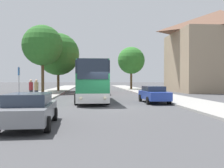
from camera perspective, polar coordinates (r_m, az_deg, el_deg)
ground_plane at (r=18.61m, az=-0.82°, el=-5.07°), size 300.00×300.00×0.00m
sidewalk_left at (r=19.44m, az=-21.95°, el=-4.67°), size 4.00×120.00×0.15m
sidewalk_right at (r=20.31m, az=19.36°, el=-4.41°), size 4.00×120.00×0.15m
building_right_background at (r=45.20m, az=22.48°, el=6.68°), size 14.76×11.94×12.96m
bus_front at (r=23.36m, az=-4.61°, el=0.69°), size 2.89×10.38×3.45m
bus_middle at (r=38.10m, az=-4.32°, el=0.92°), size 2.94×11.75×3.56m
parked_car_left_curb at (r=11.54m, az=-17.53°, el=-5.19°), size 2.16×4.71×1.40m
parked_car_right_near at (r=22.25m, az=9.08°, el=-2.15°), size 1.95×4.68×1.40m
bus_stop_sign at (r=21.07m, az=-19.60°, el=0.66°), size 0.08×0.45×2.78m
pedestrian_waiting_far at (r=23.94m, az=-16.15°, el=-1.17°), size 0.36×0.36×1.82m
pedestrian_walking_back at (r=24.55m, az=-17.23°, el=-1.14°), size 0.36×0.36×1.81m
tree_left_near at (r=43.29m, az=-11.64°, el=6.36°), size 6.77×6.77×9.25m
tree_left_far at (r=37.72m, az=-14.88°, el=8.11°), size 5.57×5.57×9.30m
tree_right_near at (r=49.56m, az=4.20°, el=5.14°), size 5.07×5.07×7.92m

